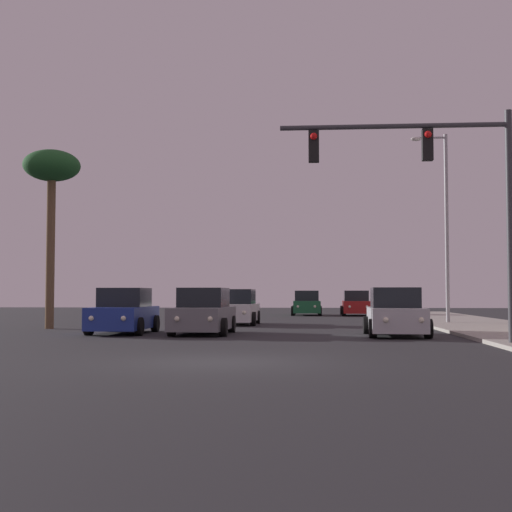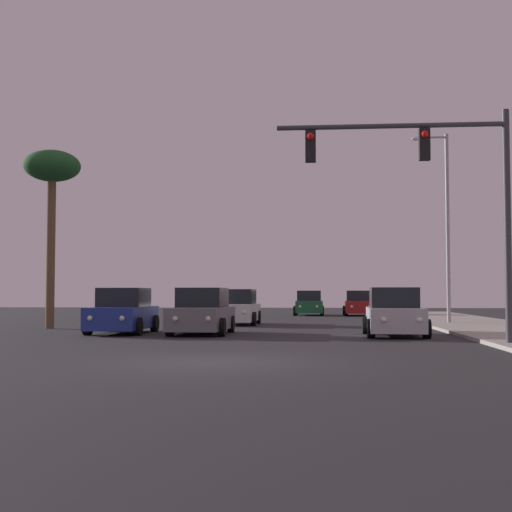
% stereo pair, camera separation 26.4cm
% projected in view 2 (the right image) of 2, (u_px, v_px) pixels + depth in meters
% --- Properties ---
extents(ground_plane, '(120.00, 120.00, 0.00)m').
position_uv_depth(ground_plane, '(214.00, 362.00, 15.26)').
color(ground_plane, '#28282B').
extents(car_red, '(2.04, 4.33, 1.68)m').
position_uv_depth(car_red, '(359.00, 304.00, 48.08)').
color(car_red, maroon).
rests_on(car_red, ground).
extents(car_blue, '(2.04, 4.32, 1.68)m').
position_uv_depth(car_blue, '(123.00, 313.00, 26.38)').
color(car_blue, navy).
rests_on(car_blue, ground).
extents(car_white, '(2.04, 4.33, 1.68)m').
position_uv_depth(car_white, '(237.00, 309.00, 33.87)').
color(car_white, silver).
rests_on(car_white, ground).
extents(car_grey, '(2.04, 4.34, 1.68)m').
position_uv_depth(car_grey, '(202.00, 313.00, 25.82)').
color(car_grey, slate).
rests_on(car_grey, ground).
extents(car_green, '(2.04, 4.33, 1.68)m').
position_uv_depth(car_green, '(309.00, 304.00, 48.76)').
color(car_green, '#195933').
rests_on(car_green, ground).
extents(car_silver, '(2.04, 4.34, 1.68)m').
position_uv_depth(car_silver, '(394.00, 314.00, 24.70)').
color(car_silver, '#B7B7BC').
rests_on(car_silver, ground).
extents(traffic_light_mast, '(6.51, 0.36, 6.50)m').
position_uv_depth(traffic_light_mast, '(440.00, 179.00, 19.99)').
color(traffic_light_mast, '#38383D').
rests_on(traffic_light_mast, sidewalk_right).
extents(street_lamp, '(1.74, 0.24, 9.00)m').
position_uv_depth(street_lamp, '(445.00, 217.00, 33.92)').
color(street_lamp, '#99999E').
rests_on(street_lamp, sidewalk_right).
extents(palm_tree_near, '(2.40, 2.40, 7.57)m').
position_uv_depth(palm_tree_near, '(52.00, 174.00, 30.30)').
color(palm_tree_near, brown).
rests_on(palm_tree_near, ground).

